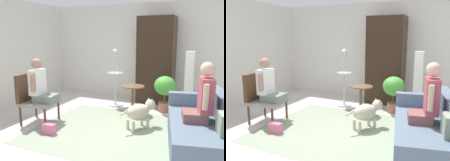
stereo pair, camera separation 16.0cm
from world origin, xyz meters
TOP-DOWN VIEW (x-y plane):
  - ground_plane at (0.00, 0.00)m, footprint 7.30×7.30m
  - back_wall at (0.00, 2.70)m, footprint 6.69×0.12m
  - left_wall at (-3.10, 0.30)m, footprint 0.12×5.87m
  - area_rug at (0.03, 0.03)m, footprint 3.04×2.45m
  - couch at (1.43, -0.04)m, footprint 1.25×1.99m
  - armchair at (-1.73, -0.19)m, footprint 0.72×0.72m
  - person_on_couch at (1.42, -0.07)m, footprint 0.48×0.53m
  - person_on_armchair at (-1.56, -0.16)m, footprint 0.52×0.52m
  - round_end_table at (-0.11, 1.15)m, footprint 0.52×0.52m
  - dog at (0.32, 0.36)m, footprint 0.51×0.73m
  - bird_cage_stand at (-0.70, 1.54)m, footprint 0.39×0.39m
  - potted_plant at (0.52, 1.54)m, footprint 0.48×0.48m
  - column_lamp at (1.02, 1.64)m, footprint 0.20×0.20m
  - armoire_cabinet at (0.11, 2.29)m, footprint 0.91×0.56m
  - handbag at (-1.06, -0.57)m, footprint 0.23×0.12m

SIDE VIEW (x-z plane):
  - ground_plane at x=0.00m, z-range 0.00..0.00m
  - area_rug at x=0.03m, z-range 0.00..0.01m
  - handbag at x=-1.06m, z-range 0.00..0.18m
  - couch at x=1.43m, z-range -0.11..0.72m
  - dog at x=0.32m, z-range 0.06..0.60m
  - round_end_table at x=-0.11m, z-range 0.09..0.72m
  - potted_plant at x=0.52m, z-range 0.13..0.96m
  - armchair at x=-1.73m, z-range 0.06..1.04m
  - column_lamp at x=1.02m, z-range -0.01..1.38m
  - bird_cage_stand at x=-0.70m, z-range 0.00..1.41m
  - person_on_armchair at x=-1.56m, z-range 0.35..1.19m
  - person_on_couch at x=1.42m, z-range 0.37..1.27m
  - armoire_cabinet at x=0.11m, z-range 0.00..2.19m
  - back_wall at x=0.00m, z-range 0.00..2.59m
  - left_wall at x=-3.10m, z-range 0.00..2.59m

